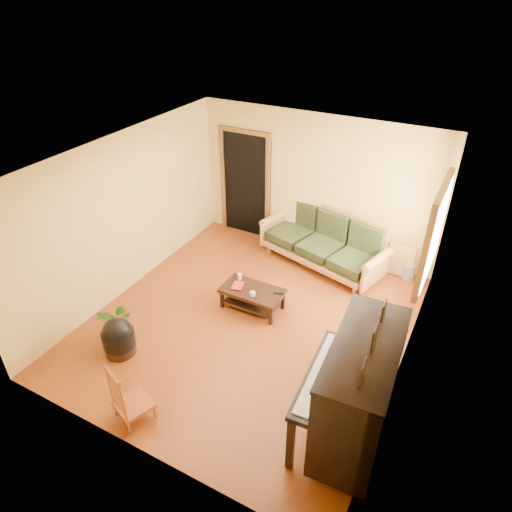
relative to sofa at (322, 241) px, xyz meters
The scene contains 16 objects.
floor 2.13m from the sofa, 99.95° to the right, with size 5.00×5.00×0.00m, color #62270D.
doorway 1.94m from the sofa, 166.51° to the left, with size 1.08×0.16×2.05m, color black.
window 2.24m from the sofa, 21.95° to the right, with size 0.12×1.36×1.46m, color white.
sofa is the anchor object (origin of this frame).
coffee_table 1.80m from the sofa, 106.06° to the right, with size 0.98×0.53×0.36m, color black.
armchair 2.47m from the sofa, 53.79° to the right, with size 0.75×0.78×0.78m, color #AA753E.
piano 3.63m from the sofa, 62.93° to the right, with size 0.93×1.59×1.40m, color black.
footstool 3.85m from the sofa, 115.70° to the right, with size 0.45×0.45×0.43m, color black.
red_chair 4.28m from the sofa, 100.05° to the right, with size 0.40×0.43×0.85m, color brown.
leaning_frame 1.39m from the sofa, 12.95° to the left, with size 0.46×0.10×0.61m, color gold.
ceramic_crock 1.59m from the sofa, 11.29° to the left, with size 0.22×0.22×0.28m, color #34489C.
potted_plant 3.74m from the sofa, 120.30° to the right, with size 0.52×0.45×0.58m, color #235C1A.
book 1.95m from the sofa, 115.12° to the right, with size 0.17×0.23×0.02m, color #A62316.
candle 1.75m from the sofa, 117.52° to the right, with size 0.06×0.06×0.11m, color silver.
glass_jar 1.88m from the sofa, 102.89° to the right, with size 0.09×0.09×0.06m, color silver.
remote 1.61m from the sofa, 93.13° to the right, with size 0.16×0.04×0.02m, color black.
Camera 1 is at (2.61, -4.69, 4.62)m, focal length 32.00 mm.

